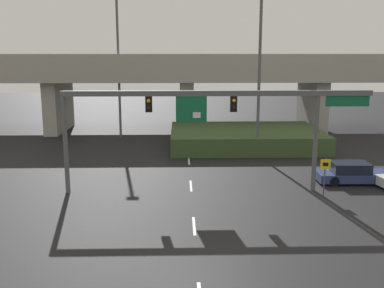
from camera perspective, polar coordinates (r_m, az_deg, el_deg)
ground_plane at (r=17.82m, az=0.81°, el=-16.82°), size 160.00×160.00×0.00m
lane_markings at (r=32.32m, az=-0.28°, el=-3.58°), size 0.14×36.30×0.01m
signal_gantry at (r=26.91m, az=2.47°, el=4.42°), size 18.56×0.44×6.23m
speed_limit_sign at (r=27.76m, az=16.52°, el=-3.39°), size 0.60×0.11×2.33m
highway_light_pole_near at (r=45.22m, az=-9.32°, el=10.03°), size 0.70×0.36×13.90m
highway_light_pole_far at (r=36.82m, az=8.66°, el=12.62°), size 0.70×0.36×17.63m
overpass_bridge at (r=49.01m, az=-0.73°, el=8.56°), size 49.01×9.57×8.28m
grass_embankment at (r=41.27m, az=6.78°, el=0.80°), size 13.49×9.39×1.56m
parked_sedan_near_right at (r=31.44m, az=19.58°, el=-3.51°), size 4.67×1.99×1.36m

